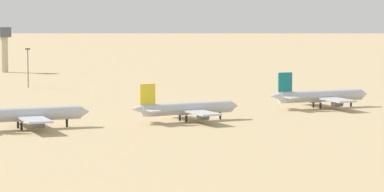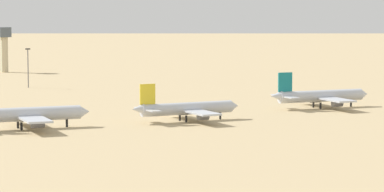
# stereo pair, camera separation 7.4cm
# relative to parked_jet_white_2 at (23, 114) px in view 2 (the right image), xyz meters

# --- Properties ---
(ground) EXTENTS (4000.00, 4000.00, 0.00)m
(ground) POSITION_rel_parked_jet_white_2_xyz_m (45.81, 7.00, -3.69)
(ground) COLOR tan
(ridge_far_east) EXTENTS (289.38, 220.19, 70.32)m
(ridge_far_east) POSITION_rel_parked_jet_white_2_xyz_m (617.65, 1189.91, 31.47)
(ridge_far_east) COLOR gray
(ridge_far_east) RESTS_ON ground
(parked_jet_white_2) EXTENTS (34.10, 28.87, 11.26)m
(parked_jet_white_2) POSITION_rel_parked_jet_white_2_xyz_m (0.00, 0.00, 0.00)
(parked_jet_white_2) COLOR silver
(parked_jet_white_2) RESTS_ON ground
(parked_jet_yellow_3) EXTENTS (31.58, 26.49, 10.44)m
(parked_jet_yellow_3) POSITION_rel_parked_jet_white_2_xyz_m (43.45, -5.00, -0.27)
(parked_jet_yellow_3) COLOR silver
(parked_jet_yellow_3) RESTS_ON ground
(parked_jet_teal_4) EXTENTS (33.52, 28.30, 11.07)m
(parked_jet_teal_4) POSITION_rel_parked_jet_white_2_xyz_m (94.27, 5.21, -0.06)
(parked_jet_teal_4) COLOR silver
(parked_jet_teal_4) RESTS_ON ground
(control_tower) EXTENTS (5.20, 5.20, 20.44)m
(control_tower) POSITION_rel_parked_jet_white_2_xyz_m (57.23, 197.20, 8.65)
(control_tower) COLOR #C6B793
(control_tower) RESTS_ON ground
(light_pole_west) EXTENTS (1.80, 0.50, 14.65)m
(light_pole_west) POSITION_rel_parked_jet_white_2_xyz_m (40.33, 114.89, 4.83)
(light_pole_west) COLOR #59595E
(light_pole_west) RESTS_ON ground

